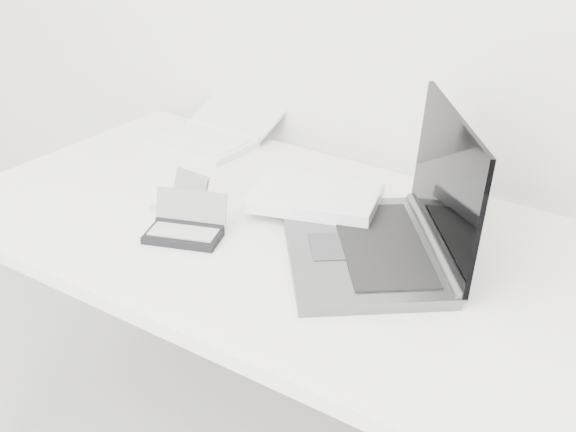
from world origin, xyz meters
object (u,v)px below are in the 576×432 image
Objects in this scene: laptop_large at (368,222)px; palmtop_charcoal at (186,229)px; netbook_open_white at (214,134)px; desk at (311,259)px.

laptop_large is 3.35× the size of palmtop_charcoal.
laptop_large is 1.85× the size of netbook_open_white.
netbook_open_white is (-0.61, 0.25, -0.03)m from laptop_large.
palmtop_charcoal reaches higher than desk.
palmtop_charcoal is at bearing -147.37° from desk.
palmtop_charcoal is (0.30, -0.44, -0.00)m from netbook_open_white.
palmtop_charcoal is at bearing -54.58° from netbook_open_white.
netbook_open_white is 1.81× the size of palmtop_charcoal.
desk is 8.89× the size of palmtop_charcoal.
palmtop_charcoal is at bearing -98.73° from laptop_large.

